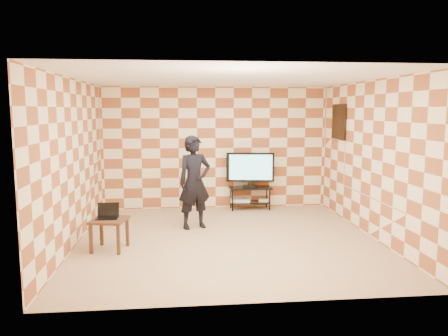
# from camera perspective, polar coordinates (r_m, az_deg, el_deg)

# --- Properties ---
(floor) EXTENTS (5.00, 5.00, 0.00)m
(floor) POSITION_cam_1_polar(r_m,az_deg,el_deg) (7.54, 0.47, -9.30)
(floor) COLOR tan
(floor) RESTS_ON ground
(wall_back) EXTENTS (5.00, 0.02, 2.70)m
(wall_back) POSITION_cam_1_polar(r_m,az_deg,el_deg) (9.74, -1.13, 2.63)
(wall_back) COLOR #FDECBF
(wall_back) RESTS_ON ground
(wall_front) EXTENTS (5.00, 0.02, 2.70)m
(wall_front) POSITION_cam_1_polar(r_m,az_deg,el_deg) (4.81, 3.72, -2.48)
(wall_front) COLOR #FDECBF
(wall_front) RESTS_ON ground
(wall_left) EXTENTS (0.02, 5.00, 2.70)m
(wall_left) POSITION_cam_1_polar(r_m,az_deg,el_deg) (7.42, -19.09, 0.67)
(wall_left) COLOR #FDECBF
(wall_left) RESTS_ON ground
(wall_right) EXTENTS (0.02, 5.00, 2.70)m
(wall_right) POSITION_cam_1_polar(r_m,az_deg,el_deg) (7.93, 18.74, 1.10)
(wall_right) COLOR #FDECBF
(wall_right) RESTS_ON ground
(ceiling) EXTENTS (5.00, 5.00, 0.02)m
(ceiling) POSITION_cam_1_polar(r_m,az_deg,el_deg) (7.23, 0.49, 11.63)
(ceiling) COLOR white
(ceiling) RESTS_ON wall_back
(wall_art) EXTENTS (0.04, 0.72, 0.72)m
(wall_art) POSITION_cam_1_polar(r_m,az_deg,el_deg) (9.31, 14.77, 5.86)
(wall_art) COLOR black
(wall_art) RESTS_ON wall_right
(tv_stand) EXTENTS (0.94, 0.42, 0.50)m
(tv_stand) POSITION_cam_1_polar(r_m,az_deg,el_deg) (9.71, 3.42, -3.27)
(tv_stand) COLOR black
(tv_stand) RESTS_ON floor
(tv) EXTENTS (1.05, 0.24, 0.76)m
(tv) POSITION_cam_1_polar(r_m,az_deg,el_deg) (9.62, 3.45, -0.00)
(tv) COLOR black
(tv) RESTS_ON tv_stand
(dvd_player) EXTENTS (0.46, 0.35, 0.07)m
(dvd_player) POSITION_cam_1_polar(r_m,az_deg,el_deg) (9.70, 2.11, -4.22)
(dvd_player) COLOR silver
(dvd_player) RESTS_ON tv_stand
(game_console) EXTENTS (0.24, 0.20, 0.05)m
(game_console) POSITION_cam_1_polar(r_m,az_deg,el_deg) (9.77, 5.18, -4.22)
(game_console) COLOR silver
(game_console) RESTS_ON tv_stand
(side_table) EXTENTS (0.61, 0.61, 0.50)m
(side_table) POSITION_cam_1_polar(r_m,az_deg,el_deg) (7.12, -14.76, -7.14)
(side_table) COLOR #351A0E
(side_table) RESTS_ON floor
(laptop) EXTENTS (0.34, 0.27, 0.23)m
(laptop) POSITION_cam_1_polar(r_m,az_deg,el_deg) (7.17, -14.96, -5.90)
(laptop) COLOR black
(laptop) RESTS_ON side_table
(person) EXTENTS (0.73, 0.61, 1.73)m
(person) POSITION_cam_1_polar(r_m,az_deg,el_deg) (8.09, -3.87, -1.88)
(person) COLOR black
(person) RESTS_ON floor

